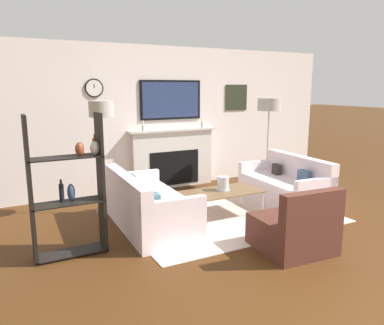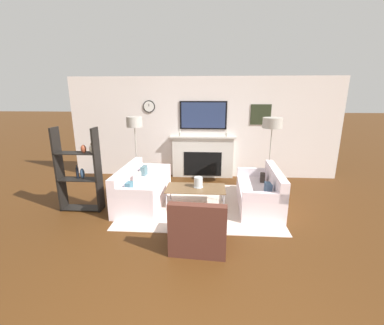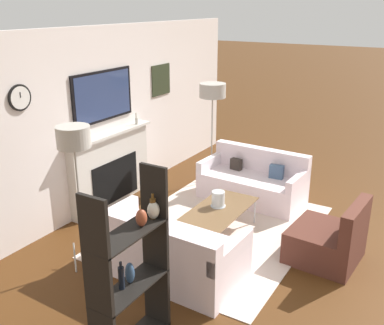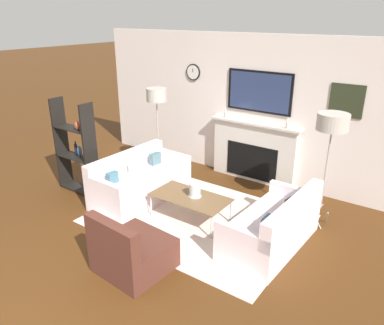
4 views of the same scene
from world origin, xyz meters
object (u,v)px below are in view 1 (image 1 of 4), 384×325
armchair (295,230)px  floor_lamp_left (101,111)px  couch_left (148,208)px  coffee_table (222,193)px  floor_lamp_right (269,106)px  hurricane_candle (223,184)px  couch_right (286,187)px  shelf_unit (69,188)px

armchair → floor_lamp_left: (-1.63, 2.47, 1.32)m
couch_left → coffee_table: couch_left is taller
armchair → floor_lamp_right: 3.21m
couch_left → hurricane_candle: 1.22m
armchair → floor_lamp_right: floor_lamp_right is taller
hurricane_candle → couch_left: bearing=177.9°
couch_right → floor_lamp_left: (-2.84, 0.95, 1.30)m
couch_right → armchair: bearing=-128.4°
couch_right → couch_left: bearing=179.9°
couch_left → hurricane_candle: (1.20, -0.04, 0.21)m
couch_left → hurricane_candle: couch_left is taller
floor_lamp_left → floor_lamp_right: 3.19m
floor_lamp_left → armchair: bearing=-56.6°
coffee_table → shelf_unit: size_ratio=0.73×
coffee_table → hurricane_candle: (0.05, 0.05, 0.12)m
couch_right → floor_lamp_left: bearing=161.5°
floor_lamp_right → shelf_unit: floor_lamp_right is taller
couch_left → floor_lamp_left: bearing=110.6°
floor_lamp_left → shelf_unit: floor_lamp_left is taller
couch_left → armchair: 1.99m
floor_lamp_right → shelf_unit: 4.23m
couch_left → coffee_table: size_ratio=1.46×
couch_left → floor_lamp_left: floor_lamp_left is taller
coffee_table → floor_lamp_right: floor_lamp_right is taller
hurricane_candle → floor_lamp_right: floor_lamp_right is taller
floor_lamp_left → coffee_table: bearing=-34.6°
armchair → couch_left: bearing=129.9°
floor_lamp_left → couch_left: bearing=-69.4°
hurricane_candle → floor_lamp_left: size_ratio=0.12×
coffee_table → couch_left: bearing=175.4°
armchair → floor_lamp_right: (1.56, 2.47, 1.33)m
armchair → coffee_table: (-0.13, 1.43, 0.12)m
armchair → floor_lamp_left: bearing=123.4°
armchair → floor_lamp_right: bearing=57.8°
floor_lamp_left → hurricane_candle: bearing=-32.4°
couch_right → shelf_unit: size_ratio=0.99×
couch_left → floor_lamp_right: bearing=18.4°
floor_lamp_right → floor_lamp_left: bearing=180.0°
couch_right → shelf_unit: 3.65m
couch_right → coffee_table: bearing=-176.2°
hurricane_candle → shelf_unit: bearing=-171.4°
couch_right → coffee_table: (-1.34, -0.09, 0.10)m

